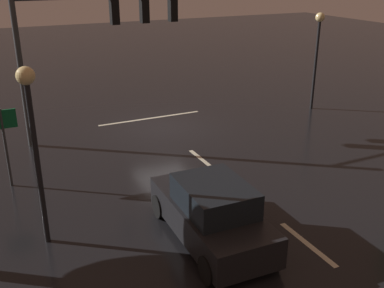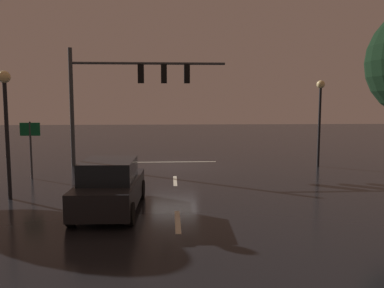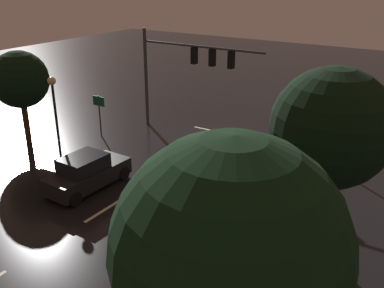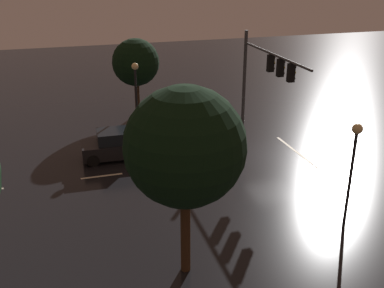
{
  "view_description": "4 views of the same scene",
  "coord_description": "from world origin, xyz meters",
  "px_view_note": "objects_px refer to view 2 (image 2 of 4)",
  "views": [
    {
      "loc": [
        7.05,
        17.75,
        6.77
      ],
      "look_at": [
        1.14,
        5.42,
        1.37
      ],
      "focal_mm": 42.44,
      "sensor_mm": 36.0,
      "label": 1
    },
    {
      "loc": [
        0.2,
        21.23,
        3.54
      ],
      "look_at": [
        -0.79,
        3.45,
        1.61
      ],
      "focal_mm": 36.37,
      "sensor_mm": 36.0,
      "label": 2
    },
    {
      "loc": [
        -12.37,
        22.03,
        9.91
      ],
      "look_at": [
        -0.8,
        3.96,
        1.32
      ],
      "focal_mm": 41.0,
      "sensor_mm": 36.0,
      "label": 3
    },
    {
      "loc": [
        -22.51,
        11.67,
        10.8
      ],
      "look_at": [
        -0.94,
        5.26,
        1.67
      ],
      "focal_mm": 43.09,
      "sensor_mm": 36.0,
      "label": 4
    }
  ],
  "objects_px": {
    "street_lamp_left_kerb": "(320,106)",
    "street_lamp_right_kerb": "(6,109)",
    "route_sign": "(30,138)",
    "car_approaching": "(110,187)",
    "traffic_signal_assembly": "(129,84)"
  },
  "relations": [
    {
      "from": "car_approaching",
      "to": "street_lamp_right_kerb",
      "type": "distance_m",
      "value": 4.97
    },
    {
      "from": "car_approaching",
      "to": "route_sign",
      "type": "xyz_separation_m",
      "value": [
        4.45,
        -5.61,
        1.11
      ]
    },
    {
      "from": "street_lamp_left_kerb",
      "to": "route_sign",
      "type": "xyz_separation_m",
      "value": [
        14.55,
        2.63,
        -1.41
      ]
    },
    {
      "from": "traffic_signal_assembly",
      "to": "street_lamp_right_kerb",
      "type": "height_order",
      "value": "traffic_signal_assembly"
    },
    {
      "from": "street_lamp_left_kerb",
      "to": "route_sign",
      "type": "relative_size",
      "value": 1.78
    },
    {
      "from": "traffic_signal_assembly",
      "to": "car_approaching",
      "type": "distance_m",
      "value": 9.82
    },
    {
      "from": "traffic_signal_assembly",
      "to": "car_approaching",
      "type": "xyz_separation_m",
      "value": [
        -0.27,
        9.08,
        -3.72
      ]
    },
    {
      "from": "street_lamp_left_kerb",
      "to": "street_lamp_right_kerb",
      "type": "relative_size",
      "value": 1.01
    },
    {
      "from": "street_lamp_left_kerb",
      "to": "street_lamp_right_kerb",
      "type": "xyz_separation_m",
      "value": [
        14.01,
        6.46,
        -0.04
      ]
    },
    {
      "from": "street_lamp_left_kerb",
      "to": "route_sign",
      "type": "distance_m",
      "value": 14.85
    },
    {
      "from": "traffic_signal_assembly",
      "to": "route_sign",
      "type": "height_order",
      "value": "traffic_signal_assembly"
    },
    {
      "from": "street_lamp_right_kerb",
      "to": "route_sign",
      "type": "bearing_deg",
      "value": -81.98
    },
    {
      "from": "street_lamp_left_kerb",
      "to": "car_approaching",
      "type": "bearing_deg",
      "value": 39.23
    },
    {
      "from": "traffic_signal_assembly",
      "to": "car_approaching",
      "type": "height_order",
      "value": "traffic_signal_assembly"
    },
    {
      "from": "street_lamp_left_kerb",
      "to": "street_lamp_right_kerb",
      "type": "distance_m",
      "value": 15.43
    }
  ]
}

